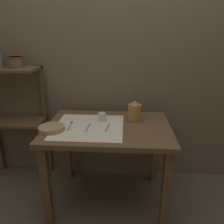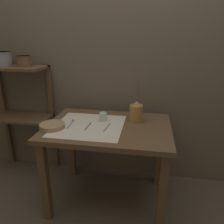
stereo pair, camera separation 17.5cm
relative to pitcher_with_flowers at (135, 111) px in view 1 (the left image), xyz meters
The scene contains 12 objects.
ground_plane 0.86m from the pitcher_with_flowers, 148.79° to the right, with size 12.00×12.00×0.00m, color brown.
stone_wall_back 0.56m from the pitcher_with_flowers, 122.53° to the left, with size 7.00×0.06×2.40m.
wooden_table 0.32m from the pitcher_with_flowers, 148.79° to the right, with size 1.02×0.73×0.74m.
wooden_shelf_unit 1.20m from the pitcher_with_flowers, behind, with size 0.60×0.30×1.16m.
linen_cloth 0.42m from the pitcher_with_flowers, 156.00° to the right, with size 0.56×0.54×0.00m.
pitcher_with_flowers is the anchor object (origin of this frame).
wooden_bowl 0.71m from the pitcher_with_flowers, 158.24° to the right, with size 0.20×0.20×0.04m.
glass_tumbler_near 0.29m from the pitcher_with_flowers, 169.77° to the right, with size 0.06×0.06×0.08m.
spoon_outer 0.55m from the pitcher_with_flowers, 166.55° to the right, with size 0.03×0.17×0.02m.
fork_outer 0.43m from the pitcher_with_flowers, 153.57° to the right, with size 0.02×0.16×0.00m.
fork_inner 0.29m from the pitcher_with_flowers, 140.23° to the right, with size 0.03×0.16×0.00m.
metal_pot_small 1.15m from the pitcher_with_flowers, behind, with size 0.14×0.14×0.10m.
Camera 1 is at (0.14, -1.65, 1.44)m, focal length 35.00 mm.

